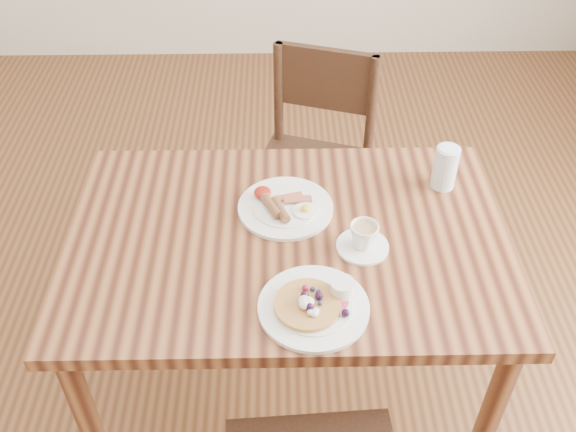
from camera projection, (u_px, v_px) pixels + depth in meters
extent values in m
plane|color=#512E17|center=(288.00, 392.00, 2.24)|extent=(5.00, 5.00, 0.00)
cube|color=brown|center=(288.00, 241.00, 1.75)|extent=(1.20, 0.80, 0.04)
cylinder|color=brown|center=(487.00, 423.00, 1.75)|extent=(0.06, 0.06, 0.71)
cylinder|color=brown|center=(92.00, 429.00, 1.74)|extent=(0.06, 0.06, 0.71)
cylinder|color=brown|center=(439.00, 249.00, 2.26)|extent=(0.06, 0.06, 0.71)
cylinder|color=brown|center=(133.00, 253.00, 2.25)|extent=(0.06, 0.06, 0.71)
cube|color=#392014|center=(310.00, 176.00, 2.42)|extent=(0.53, 0.53, 0.04)
cylinder|color=#392014|center=(252.00, 243.00, 2.49)|extent=(0.04, 0.04, 0.43)
cylinder|color=#392014|center=(342.00, 262.00, 2.41)|extent=(0.04, 0.04, 0.43)
cylinder|color=#392014|center=(279.00, 187.00, 2.74)|extent=(0.04, 0.04, 0.43)
cylinder|color=#392014|center=(362.00, 203.00, 2.67)|extent=(0.04, 0.04, 0.43)
cylinder|color=#392014|center=(371.00, 110.00, 2.37)|extent=(0.04, 0.04, 0.43)
cylinder|color=#392014|center=(278.00, 95.00, 2.44)|extent=(0.04, 0.04, 0.43)
cube|color=#392014|center=(326.00, 79.00, 2.35)|extent=(0.37, 0.14, 0.24)
cylinder|color=white|center=(314.00, 307.00, 1.54)|extent=(0.27, 0.27, 0.01)
cylinder|color=white|center=(314.00, 305.00, 1.54)|extent=(0.19, 0.19, 0.01)
cylinder|color=#B22D59|center=(334.00, 301.00, 1.54)|extent=(0.07, 0.07, 0.00)
cylinder|color=#C68C47|center=(308.00, 305.00, 1.53)|extent=(0.16, 0.16, 0.01)
ellipsoid|color=white|center=(306.00, 302.00, 1.51)|extent=(0.03, 0.03, 0.02)
ellipsoid|color=white|center=(312.00, 311.00, 1.50)|extent=(0.02, 0.02, 0.01)
cylinder|color=white|center=(342.00, 288.00, 1.55)|extent=(0.06, 0.06, 0.04)
cylinder|color=#591E07|center=(342.00, 283.00, 1.54)|extent=(0.05, 0.05, 0.00)
sphere|color=black|center=(320.00, 295.00, 1.53)|extent=(0.02, 0.02, 0.02)
sphere|color=#1E234C|center=(319.00, 290.00, 1.54)|extent=(0.01, 0.01, 0.01)
sphere|color=#1E234C|center=(311.00, 285.00, 1.56)|extent=(0.01, 0.01, 0.01)
sphere|color=#B21938|center=(305.00, 292.00, 1.54)|extent=(0.02, 0.02, 0.02)
sphere|color=black|center=(300.00, 296.00, 1.53)|extent=(0.02, 0.02, 0.02)
sphere|color=#1E234C|center=(301.00, 305.00, 1.51)|extent=(0.01, 0.01, 0.01)
sphere|color=black|center=(312.00, 302.00, 1.51)|extent=(0.02, 0.02, 0.02)
sphere|color=#1E234C|center=(320.00, 303.00, 1.52)|extent=(0.01, 0.01, 0.01)
sphere|color=#1E234C|center=(343.00, 317.00, 1.50)|extent=(0.01, 0.01, 0.01)
sphere|color=#B21938|center=(348.00, 305.00, 1.53)|extent=(0.01, 0.01, 0.01)
sphere|color=black|center=(344.00, 291.00, 1.55)|extent=(0.02, 0.02, 0.02)
sphere|color=#1E234C|center=(333.00, 283.00, 1.58)|extent=(0.01, 0.01, 0.01)
cylinder|color=white|center=(285.00, 208.00, 1.82)|extent=(0.27, 0.27, 0.01)
cylinder|color=white|center=(285.00, 206.00, 1.81)|extent=(0.19, 0.19, 0.01)
cylinder|color=brown|center=(271.00, 206.00, 1.78)|extent=(0.06, 0.10, 0.03)
cylinder|color=brown|center=(280.00, 210.00, 1.77)|extent=(0.06, 0.10, 0.03)
cube|color=maroon|center=(289.00, 197.00, 1.83)|extent=(0.08, 0.04, 0.01)
cube|color=maroon|center=(298.00, 199.00, 1.81)|extent=(0.08, 0.03, 0.01)
cylinder|color=white|center=(305.00, 211.00, 1.78)|extent=(0.07, 0.07, 0.00)
ellipsoid|color=yellow|center=(305.00, 208.00, 1.78)|extent=(0.03, 0.03, 0.01)
ellipsoid|color=#A5190F|center=(262.00, 192.00, 1.83)|extent=(0.05, 0.05, 0.03)
cylinder|color=white|center=(362.00, 246.00, 1.70)|extent=(0.14, 0.14, 0.01)
imported|color=white|center=(364.00, 236.00, 1.67)|extent=(0.09, 0.09, 0.07)
cylinder|color=tan|center=(364.00, 229.00, 1.66)|extent=(0.07, 0.07, 0.00)
cylinder|color=silver|center=(445.00, 167.00, 1.86)|extent=(0.07, 0.07, 0.13)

